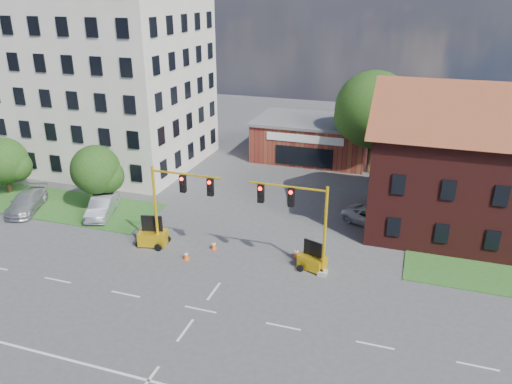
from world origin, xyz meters
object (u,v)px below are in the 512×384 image
trailer_west (153,236)px  pickup_white (373,217)px  signal_mast_west (176,200)px  signal_mast_east (300,217)px  trailer_east (312,261)px

trailer_west → pickup_white: trailer_west is taller
signal_mast_west → signal_mast_east: 8.71m
signal_mast_west → signal_mast_east: size_ratio=1.00×
trailer_west → trailer_east: trailer_west is taller
trailer_west → trailer_east: size_ratio=1.12×
signal_mast_west → pickup_white: signal_mast_west is taller
pickup_white → signal_mast_west: bearing=147.1°
trailer_west → pickup_white: bearing=17.0°
pickup_white → trailer_west: bearing=142.5°
trailer_east → signal_mast_west: bearing=-157.6°
signal_mast_east → pickup_white: size_ratio=1.26×
signal_mast_west → trailer_east: 10.11m
signal_mast_east → pickup_white: bearing=65.2°
trailer_east → pickup_white: trailer_east is taller
signal_mast_west → pickup_white: 15.64m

